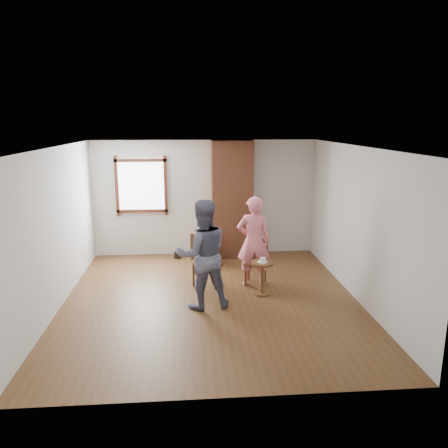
{
  "coord_description": "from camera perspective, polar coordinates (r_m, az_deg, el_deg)",
  "views": [
    {
      "loc": [
        -0.34,
        -7.01,
        3.0
      ],
      "look_at": [
        0.29,
        0.8,
        1.15
      ],
      "focal_mm": 35.0,
      "sensor_mm": 36.0,
      "label": 1
    }
  ],
  "objects": [
    {
      "name": "dining_chair_left",
      "position": [
        8.01,
        -2.52,
        -4.43
      ],
      "size": [
        0.58,
        0.58,
        1.01
      ],
      "rotation": [
        0.0,
        0.0,
        0.27
      ],
      "color": "brown",
      "rests_on": "ground"
    },
    {
      "name": "cake_plate",
      "position": [
        7.68,
        5.03,
        -4.94
      ],
      "size": [
        0.18,
        0.18,
        0.01
      ],
      "primitive_type": "cylinder",
      "color": "white",
      "rests_on": "side_table"
    },
    {
      "name": "person_pink",
      "position": [
        8.04,
        3.87,
        -2.28
      ],
      "size": [
        0.63,
        0.42,
        1.69
      ],
      "primitive_type": "imported",
      "rotation": [
        0.0,
        0.0,
        3.11
      ],
      "color": "pink",
      "rests_on": "ground"
    },
    {
      "name": "side_table",
      "position": [
        7.75,
        5.0,
        -6.35
      ],
      "size": [
        0.4,
        0.4,
        0.6
      ],
      "color": "brown",
      "rests_on": "ground"
    },
    {
      "name": "stoneware_crock",
      "position": [
        9.41,
        -1.98,
        -3.67
      ],
      "size": [
        0.47,
        0.47,
        0.52
      ],
      "primitive_type": "cylinder",
      "rotation": [
        0.0,
        0.0,
        0.18
      ],
      "color": "tan",
      "rests_on": "ground"
    },
    {
      "name": "dining_chair_right",
      "position": [
        8.26,
        4.24,
        -4.59
      ],
      "size": [
        0.51,
        0.51,
        0.84
      ],
      "rotation": [
        0.0,
        0.0,
        -0.36
      ],
      "color": "brown",
      "rests_on": "ground"
    },
    {
      "name": "cake_slice",
      "position": [
        7.67,
        5.11,
        -4.7
      ],
      "size": [
        0.08,
        0.07,
        0.06
      ],
      "primitive_type": "cube",
      "color": "white",
      "rests_on": "cake_plate"
    },
    {
      "name": "room_shell",
      "position": [
        7.71,
        -2.43,
        4.39
      ],
      "size": [
        5.04,
        5.52,
        2.62
      ],
      "color": "silver",
      "rests_on": "ground"
    },
    {
      "name": "ground",
      "position": [
        7.63,
        -1.69,
        -9.86
      ],
      "size": [
        5.5,
        5.5,
        0.0
      ],
      "primitive_type": "plane",
      "color": "brown",
      "rests_on": "ground"
    },
    {
      "name": "dark_pot",
      "position": [
        9.86,
        -6.06,
        -4.03
      ],
      "size": [
        0.17,
        0.17,
        0.16
      ],
      "primitive_type": "cylinder",
      "rotation": [
        0.0,
        0.0,
        -0.12
      ],
      "color": "black",
      "rests_on": "ground"
    },
    {
      "name": "brick_chimney",
      "position": [
        9.71,
        1.03,
        3.2
      ],
      "size": [
        0.9,
        0.5,
        2.6
      ],
      "primitive_type": "cube",
      "color": "#A25839",
      "rests_on": "ground"
    },
    {
      "name": "man",
      "position": [
        7.06,
        -2.83,
        -4.01
      ],
      "size": [
        0.99,
        0.84,
        1.81
      ],
      "primitive_type": "imported",
      "rotation": [
        0.0,
        0.0,
        3.33
      ],
      "color": "#141638",
      "rests_on": "ground"
    }
  ]
}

